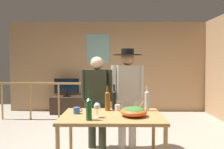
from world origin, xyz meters
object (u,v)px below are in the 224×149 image
(salad_bowl, at_px, (134,111))
(person_standing_right, at_px, (127,89))
(tv_console, at_px, (67,105))
(wine_glass, at_px, (97,107))
(stair_railing, at_px, (78,95))
(wine_bottle_dark, at_px, (114,99))
(mug_blue, at_px, (77,110))
(wine_bottle_clear, at_px, (147,100))
(wine_bottle_amber, at_px, (107,100))
(person_standing_left, at_px, (97,95))
(mug_white, at_px, (118,108))
(flat_screen_tv, at_px, (67,86))
(wine_bottle_green, at_px, (89,108))
(framed_picture, at_px, (98,48))
(serving_table, at_px, (112,120))

(salad_bowl, height_order, person_standing_right, person_standing_right)
(tv_console, relative_size, wine_glass, 4.76)
(stair_railing, relative_size, person_standing_right, 1.78)
(wine_bottle_dark, bearing_deg, mug_blue, -151.47)
(wine_bottle_clear, distance_m, wine_bottle_amber, 0.57)
(stair_railing, distance_m, wine_bottle_clear, 2.72)
(person_standing_left, bearing_deg, wine_bottle_amber, 119.98)
(mug_white, bearing_deg, flat_screen_tv, 115.36)
(tv_console, distance_m, salad_bowl, 3.69)
(stair_railing, bearing_deg, person_standing_left, -70.66)
(wine_glass, height_order, person_standing_right, person_standing_right)
(stair_railing, xyz_separation_m, salad_bowl, (1.17, -2.63, 0.19))
(wine_glass, distance_m, mug_white, 0.46)
(tv_console, height_order, wine_bottle_dark, wine_bottle_dark)
(tv_console, relative_size, wine_bottle_green, 2.49)
(wine_bottle_clear, bearing_deg, stair_railing, 120.99)
(framed_picture, relative_size, mug_blue, 6.77)
(person_standing_right, bearing_deg, wine_bottle_amber, 48.45)
(stair_railing, height_order, flat_screen_tv, flat_screen_tv)
(serving_table, relative_size, mug_white, 11.76)
(wine_bottle_dark, height_order, person_standing_left, person_standing_left)
(wine_glass, bearing_deg, mug_blue, 146.03)
(mug_white, relative_size, person_standing_left, 0.07)
(stair_railing, bearing_deg, mug_blue, -80.70)
(stair_railing, relative_size, mug_white, 26.46)
(wine_bottle_clear, bearing_deg, wine_bottle_green, -146.81)
(tv_console, bearing_deg, wine_glass, -71.32)
(mug_white, bearing_deg, wine_bottle_green, -125.59)
(salad_bowl, bearing_deg, flat_screen_tv, 116.28)
(person_standing_right, bearing_deg, mug_white, 62.49)
(mug_white, bearing_deg, wine_bottle_amber, 170.16)
(framed_picture, relative_size, person_standing_right, 0.49)
(wine_bottle_amber, relative_size, wine_bottle_dark, 0.96)
(flat_screen_tv, bearing_deg, person_standing_left, -66.28)
(flat_screen_tv, distance_m, serving_table, 3.44)
(framed_picture, height_order, flat_screen_tv, framed_picture)
(stair_railing, xyz_separation_m, wine_bottle_amber, (0.82, -2.31, 0.27))
(wine_glass, bearing_deg, stair_railing, 104.60)
(framed_picture, distance_m, serving_table, 3.72)
(framed_picture, bearing_deg, person_standing_left, -85.95)
(wine_glass, relative_size, wine_bottle_dark, 0.51)
(person_standing_left, bearing_deg, serving_table, 117.82)
(wine_bottle_green, bearing_deg, salad_bowl, 19.72)
(wine_bottle_green, relative_size, person_standing_left, 0.23)
(salad_bowl, height_order, mug_white, salad_bowl)
(mug_white, xyz_separation_m, person_standing_right, (0.18, 0.54, 0.20))
(serving_table, distance_m, mug_white, 0.27)
(tv_console, relative_size, mug_white, 7.94)
(wine_bottle_green, height_order, mug_blue, wine_bottle_green)
(person_standing_left, bearing_deg, wine_bottle_clear, 155.02)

